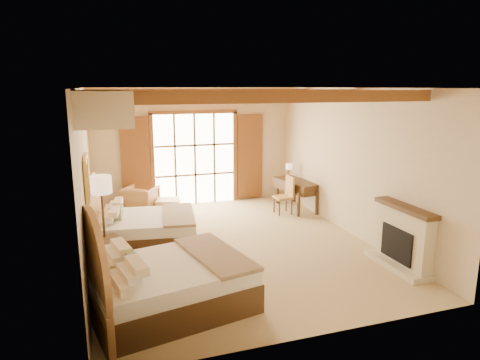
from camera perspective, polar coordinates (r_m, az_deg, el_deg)
name	(u,v)px	position (r m, az deg, el deg)	size (l,w,h in m)	color
floor	(232,245)	(8.98, -1.06, -8.70)	(7.00, 7.00, 0.00)	#CEB787
wall_back	(194,147)	(11.88, -6.12, 4.43)	(5.50, 5.50, 0.00)	beige
wall_left	(86,179)	(8.17, -19.86, 0.15)	(7.00, 7.00, 0.00)	beige
wall_right	(351,162)	(9.69, 14.63, 2.31)	(7.00, 7.00, 0.00)	beige
ceiling	(231,88)	(8.38, -1.15, 12.19)	(7.00, 7.00, 0.00)	#A96736
ceiling_beams	(231,94)	(8.38, -1.15, 11.37)	(5.39, 4.60, 0.18)	brown
french_doors	(195,160)	(11.87, -6.02, 2.72)	(3.95, 0.08, 2.60)	white
fireplace	(402,240)	(8.31, 20.82, -7.53)	(0.46, 1.40, 1.16)	beige
painting	(87,179)	(7.41, -19.70, 0.14)	(0.06, 0.95, 0.75)	gold
canopy_valance	(103,108)	(6.01, -17.82, 9.15)	(0.70, 1.40, 0.45)	#F5E7C1
bed_near	(158,281)	(6.53, -10.92, -13.05)	(2.58, 2.13, 1.49)	#4D2F19
bed_far	(137,227)	(9.04, -13.61, -6.13)	(2.28, 1.84, 1.37)	#4D2F19
nightstand	(107,256)	(7.97, -17.35, -9.68)	(0.52, 0.52, 0.62)	#4D2F19
floor_lamp	(101,191)	(7.78, -18.01, -1.35)	(0.36, 0.36, 1.72)	#3C2B19
armchair	(141,200)	(11.32, -13.08, -2.61)	(0.77, 0.80, 0.73)	#A77948
ottoman	(168,207)	(11.14, -9.58, -3.56)	(0.55, 0.55, 0.40)	tan
desk	(296,194)	(11.55, 7.54, -1.82)	(0.87, 1.53, 0.78)	#4D2F19
desk_chair	(284,202)	(11.11, 5.86, -2.94)	(0.44, 0.44, 0.98)	#B17C4B
desk_lamp	(289,167)	(11.85, 6.56, 1.73)	(0.18, 0.18, 0.37)	#3C2B19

